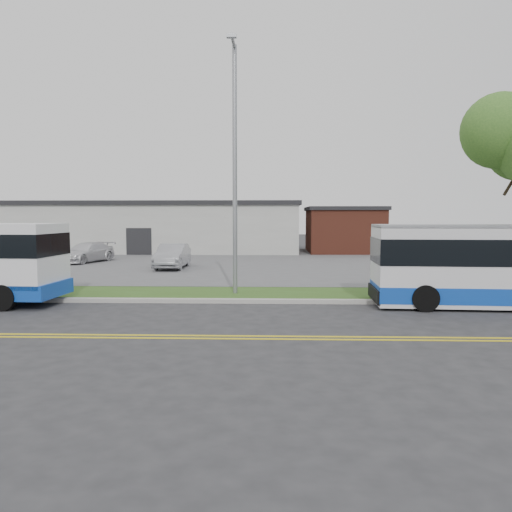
{
  "coord_description": "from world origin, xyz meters",
  "views": [
    {
      "loc": [
        4.47,
        -16.62,
        3.12
      ],
      "look_at": [
        3.83,
        2.38,
        1.6
      ],
      "focal_mm": 35.0,
      "sensor_mm": 36.0,
      "label": 1
    }
  ],
  "objects": [
    {
      "name": "ground",
      "position": [
        0.0,
        0.0,
        0.0
      ],
      "size": [
        140.0,
        140.0,
        0.0
      ],
      "primitive_type": "plane",
      "color": "#28282B",
      "rests_on": "ground"
    },
    {
      "name": "lane_line_north",
      "position": [
        0.0,
        -3.85,
        0.01
      ],
      "size": [
        70.0,
        0.12,
        0.01
      ],
      "primitive_type": "cube",
      "color": "gold",
      "rests_on": "ground"
    },
    {
      "name": "lane_line_south",
      "position": [
        0.0,
        -4.15,
        0.01
      ],
      "size": [
        70.0,
        0.12,
        0.01
      ],
      "primitive_type": "cube",
      "color": "gold",
      "rests_on": "ground"
    },
    {
      "name": "curb",
      "position": [
        0.0,
        1.1,
        0.07
      ],
      "size": [
        80.0,
        0.3,
        0.15
      ],
      "primitive_type": "cube",
      "color": "#9E9B93",
      "rests_on": "ground"
    },
    {
      "name": "verge",
      "position": [
        0.0,
        2.9,
        0.05
      ],
      "size": [
        80.0,
        3.3,
        0.1
      ],
      "primitive_type": "cube",
      "color": "#314717",
      "rests_on": "ground"
    },
    {
      "name": "parking_lot",
      "position": [
        0.0,
        17.0,
        0.05
      ],
      "size": [
        80.0,
        25.0,
        0.1
      ],
      "primitive_type": "cube",
      "color": "#4C4C4F",
      "rests_on": "ground"
    },
    {
      "name": "commercial_building",
      "position": [
        -6.0,
        27.0,
        2.18
      ],
      "size": [
        25.4,
        10.4,
        4.35
      ],
      "color": "#9E9E99",
      "rests_on": "ground"
    },
    {
      "name": "brick_wing",
      "position": [
        10.5,
        26.0,
        1.96
      ],
      "size": [
        6.3,
        7.3,
        3.9
      ],
      "color": "brown",
      "rests_on": "ground"
    },
    {
      "name": "streetlight_near",
      "position": [
        3.0,
        2.73,
        5.23
      ],
      "size": [
        0.35,
        1.53,
        9.5
      ],
      "color": "gray",
      "rests_on": "verge"
    },
    {
      "name": "parked_car_a",
      "position": [
        -1.36,
        12.11,
        0.81
      ],
      "size": [
        1.51,
        4.29,
        1.41
      ],
      "primitive_type": "imported",
      "rotation": [
        0.0,
        0.0,
        0.0
      ],
      "color": "#9E9FA5",
      "rests_on": "parking_lot"
    },
    {
      "name": "parked_car_b",
      "position": [
        -7.77,
        15.64,
        0.74
      ],
      "size": [
        3.03,
        4.75,
        1.28
      ],
      "primitive_type": "imported",
      "rotation": [
        0.0,
        0.0,
        -0.3
      ],
      "color": "silver",
      "rests_on": "parking_lot"
    }
  ]
}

